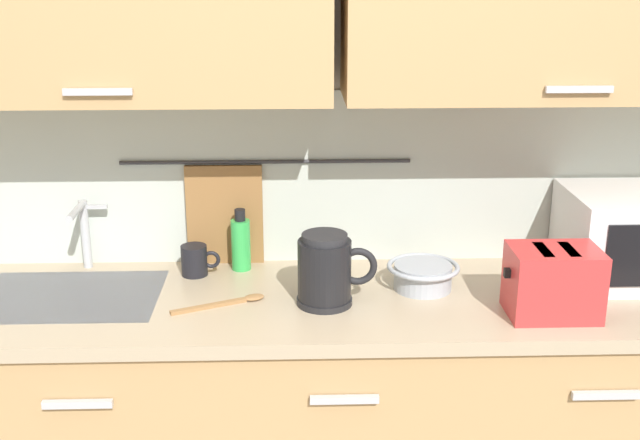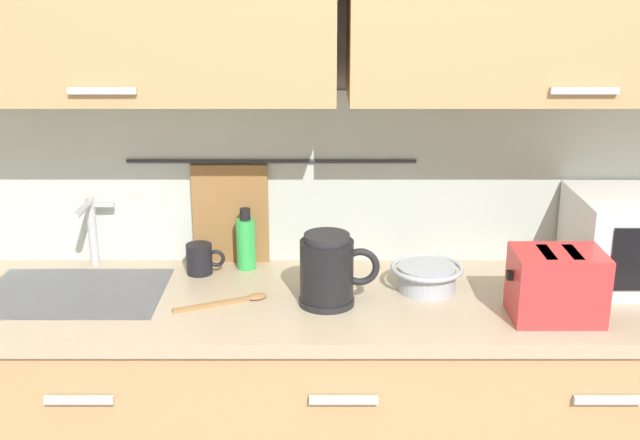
{
  "view_description": "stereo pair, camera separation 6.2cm",
  "coord_description": "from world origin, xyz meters",
  "px_view_note": "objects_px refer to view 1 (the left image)",
  "views": [
    {
      "loc": [
        -0.12,
        -1.86,
        1.83
      ],
      "look_at": [
        -0.05,
        0.33,
        1.12
      ],
      "focal_mm": 45.33,
      "sensor_mm": 36.0,
      "label": 1
    },
    {
      "loc": [
        -0.06,
        -1.86,
        1.83
      ],
      "look_at": [
        -0.05,
        0.33,
        1.12
      ],
      "focal_mm": 45.33,
      "sensor_mm": 36.0,
      "label": 2
    }
  ],
  "objects_px": {
    "electric_kettle": "(326,270)",
    "mixing_bowl": "(423,274)",
    "toaster": "(553,282)",
    "mug_near_sink": "(195,260)",
    "dish_soap_bottle": "(241,243)",
    "wooden_spoon": "(230,302)"
  },
  "relations": [
    {
      "from": "mixing_bowl",
      "to": "mug_near_sink",
      "type": "bearing_deg",
      "value": 169.05
    },
    {
      "from": "electric_kettle",
      "to": "mixing_bowl",
      "type": "xyz_separation_m",
      "value": [
        0.29,
        0.1,
        -0.06
      ]
    },
    {
      "from": "dish_soap_bottle",
      "to": "mixing_bowl",
      "type": "relative_size",
      "value": 0.92
    },
    {
      "from": "toaster",
      "to": "wooden_spoon",
      "type": "bearing_deg",
      "value": 173.68
    },
    {
      "from": "electric_kettle",
      "to": "wooden_spoon",
      "type": "distance_m",
      "value": 0.29
    },
    {
      "from": "mixing_bowl",
      "to": "toaster",
      "type": "height_order",
      "value": "toaster"
    },
    {
      "from": "toaster",
      "to": "wooden_spoon",
      "type": "height_order",
      "value": "toaster"
    },
    {
      "from": "wooden_spoon",
      "to": "dish_soap_bottle",
      "type": "bearing_deg",
      "value": 86.42
    },
    {
      "from": "dish_soap_bottle",
      "to": "mug_near_sink",
      "type": "height_order",
      "value": "dish_soap_bottle"
    },
    {
      "from": "mug_near_sink",
      "to": "toaster",
      "type": "distance_m",
      "value": 1.06
    },
    {
      "from": "dish_soap_bottle",
      "to": "wooden_spoon",
      "type": "xyz_separation_m",
      "value": [
        -0.02,
        -0.27,
        -0.08
      ]
    },
    {
      "from": "toaster",
      "to": "mixing_bowl",
      "type": "bearing_deg",
      "value": 149.28
    },
    {
      "from": "mixing_bowl",
      "to": "toaster",
      "type": "xyz_separation_m",
      "value": [
        0.32,
        -0.19,
        0.05
      ]
    },
    {
      "from": "mug_near_sink",
      "to": "mixing_bowl",
      "type": "distance_m",
      "value": 0.7
    },
    {
      "from": "mixing_bowl",
      "to": "toaster",
      "type": "bearing_deg",
      "value": -30.72
    },
    {
      "from": "electric_kettle",
      "to": "wooden_spoon",
      "type": "relative_size",
      "value": 0.86
    },
    {
      "from": "dish_soap_bottle",
      "to": "wooden_spoon",
      "type": "distance_m",
      "value": 0.28
    },
    {
      "from": "electric_kettle",
      "to": "dish_soap_bottle",
      "type": "distance_m",
      "value": 0.38
    },
    {
      "from": "dish_soap_bottle",
      "to": "wooden_spoon",
      "type": "relative_size",
      "value": 0.74
    },
    {
      "from": "dish_soap_bottle",
      "to": "mug_near_sink",
      "type": "xyz_separation_m",
      "value": [
        -0.14,
        -0.05,
        -0.04
      ]
    },
    {
      "from": "electric_kettle",
      "to": "toaster",
      "type": "height_order",
      "value": "electric_kettle"
    },
    {
      "from": "electric_kettle",
      "to": "mixing_bowl",
      "type": "relative_size",
      "value": 1.06
    }
  ]
}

